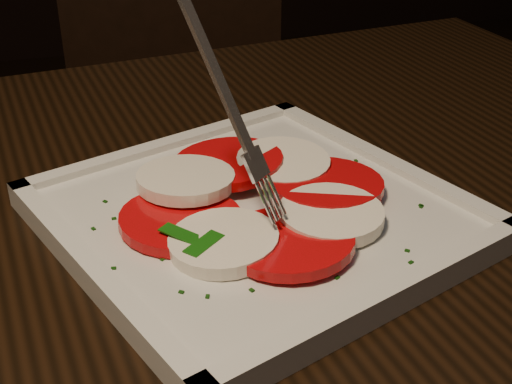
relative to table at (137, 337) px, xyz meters
name	(u,v)px	position (x,y,z in m)	size (l,w,h in m)	color
table	(137,337)	(0.00, 0.00, 0.00)	(1.29, 0.95, 0.75)	black
chair	(176,101)	(0.16, 0.79, -0.12)	(0.48, 0.48, 0.93)	black
plate	(256,217)	(0.10, -0.01, 0.11)	(0.29, 0.29, 0.01)	silver
caprese_salad	(256,199)	(0.10, -0.01, 0.12)	(0.25, 0.21, 0.02)	red
fork	(217,102)	(0.07, -0.02, 0.21)	(0.03, 0.08, 0.16)	white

